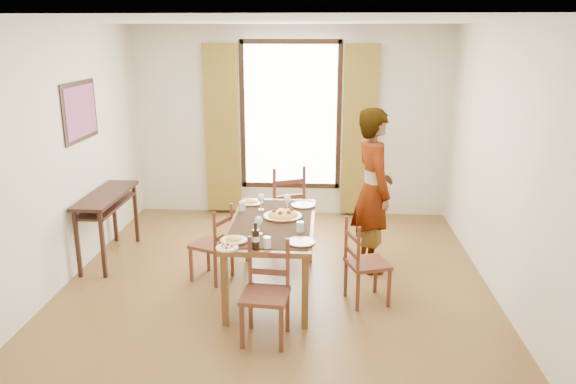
# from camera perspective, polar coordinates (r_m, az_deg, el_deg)

# --- Properties ---
(ground) EXTENTS (5.00, 5.00, 0.00)m
(ground) POSITION_cam_1_polar(r_m,az_deg,el_deg) (6.09, -1.19, -9.35)
(ground) COLOR #4E3318
(ground) RESTS_ON ground
(room_shell) EXTENTS (4.60, 5.10, 2.74)m
(room_shell) POSITION_cam_1_polar(r_m,az_deg,el_deg) (5.73, -1.21, 5.30)
(room_shell) COLOR beige
(room_shell) RESTS_ON ground
(console_table) EXTENTS (0.38, 1.20, 0.80)m
(console_table) POSITION_cam_1_polar(r_m,az_deg,el_deg) (6.85, -17.94, -1.07)
(console_table) COLOR black
(console_table) RESTS_ON ground
(dining_table) EXTENTS (0.85, 1.63, 0.76)m
(dining_table) POSITION_cam_1_polar(r_m,az_deg,el_deg) (5.70, -1.61, -3.70)
(dining_table) COLOR brown
(dining_table) RESTS_ON ground
(chair_west) EXTENTS (0.49, 0.49, 0.84)m
(chair_west) POSITION_cam_1_polar(r_m,az_deg,el_deg) (6.11, -7.57, -5.42)
(chair_west) COLOR brown
(chair_west) RESTS_ON ground
(chair_north) EXTENTS (0.60, 0.60, 1.02)m
(chair_north) POSITION_cam_1_polar(r_m,az_deg,el_deg) (7.08, -0.34, -1.49)
(chair_north) COLOR brown
(chair_north) RESTS_ON ground
(chair_south) EXTENTS (0.43, 0.43, 0.89)m
(chair_south) POSITION_cam_1_polar(r_m,az_deg,el_deg) (4.94, -2.26, -10.40)
(chair_south) COLOR brown
(chair_south) RESTS_ON ground
(chair_east) EXTENTS (0.48, 0.48, 0.86)m
(chair_east) POSITION_cam_1_polar(r_m,az_deg,el_deg) (5.61, 7.80, -7.31)
(chair_east) COLOR brown
(chair_east) RESTS_ON ground
(man) EXTENTS (0.87, 0.75, 1.83)m
(man) POSITION_cam_1_polar(r_m,az_deg,el_deg) (6.26, 8.64, 0.16)
(man) COLOR #989BA1
(man) RESTS_ON ground
(plate_sw) EXTENTS (0.27, 0.27, 0.05)m
(plate_sw) POSITION_cam_1_polar(r_m,az_deg,el_deg) (5.17, -5.56, -4.75)
(plate_sw) COLOR silver
(plate_sw) RESTS_ON dining_table
(plate_se) EXTENTS (0.27, 0.27, 0.05)m
(plate_se) POSITION_cam_1_polar(r_m,az_deg,el_deg) (5.10, 1.34, -4.94)
(plate_se) COLOR silver
(plate_se) RESTS_ON dining_table
(plate_nw) EXTENTS (0.27, 0.27, 0.05)m
(plate_nw) POSITION_cam_1_polar(r_m,az_deg,el_deg) (6.26, -3.78, -0.96)
(plate_nw) COLOR silver
(plate_nw) RESTS_ON dining_table
(plate_ne) EXTENTS (0.27, 0.27, 0.05)m
(plate_ne) POSITION_cam_1_polar(r_m,az_deg,el_deg) (6.16, 1.56, -1.20)
(plate_ne) COLOR silver
(plate_ne) RESTS_ON dining_table
(pasta_platter) EXTENTS (0.40, 0.40, 0.10)m
(pasta_platter) POSITION_cam_1_polar(r_m,az_deg,el_deg) (5.78, -0.54, -2.14)
(pasta_platter) COLOR #B35217
(pasta_platter) RESTS_ON dining_table
(caprese_plate) EXTENTS (0.20, 0.20, 0.04)m
(caprese_plate) POSITION_cam_1_polar(r_m,az_deg,el_deg) (5.01, -6.20, -5.53)
(caprese_plate) COLOR silver
(caprese_plate) RESTS_ON dining_table
(wine_glass_a) EXTENTS (0.08, 0.08, 0.18)m
(wine_glass_a) POSITION_cam_1_polar(r_m,az_deg,el_deg) (5.31, -2.99, -3.37)
(wine_glass_a) COLOR white
(wine_glass_a) RESTS_ON dining_table
(wine_glass_b) EXTENTS (0.08, 0.08, 0.18)m
(wine_glass_b) POSITION_cam_1_polar(r_m,az_deg,el_deg) (5.99, -0.07, -1.05)
(wine_glass_b) COLOR white
(wine_glass_b) RESTS_ON dining_table
(wine_glass_c) EXTENTS (0.08, 0.08, 0.18)m
(wine_glass_c) POSITION_cam_1_polar(r_m,az_deg,el_deg) (6.02, -2.77, -1.00)
(wine_glass_c) COLOR white
(wine_glass_c) RESTS_ON dining_table
(tumbler_a) EXTENTS (0.07, 0.07, 0.10)m
(tumbler_a) POSITION_cam_1_polar(r_m,az_deg,el_deg) (5.38, 1.25, -3.56)
(tumbler_a) COLOR silver
(tumbler_a) RESTS_ON dining_table
(tumbler_b) EXTENTS (0.07, 0.07, 0.10)m
(tumbler_b) POSITION_cam_1_polar(r_m,az_deg,el_deg) (6.02, -4.66, -1.44)
(tumbler_b) COLOR silver
(tumbler_b) RESTS_ON dining_table
(tumbler_c) EXTENTS (0.07, 0.07, 0.10)m
(tumbler_c) POSITION_cam_1_polar(r_m,az_deg,el_deg) (5.00, -2.14, -5.13)
(tumbler_c) COLOR silver
(tumbler_c) RESTS_ON dining_table
(wine_bottle) EXTENTS (0.07, 0.07, 0.25)m
(wine_bottle) POSITION_cam_1_polar(r_m,az_deg,el_deg) (4.94, -3.31, -4.48)
(wine_bottle) COLOR black
(wine_bottle) RESTS_ON dining_table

